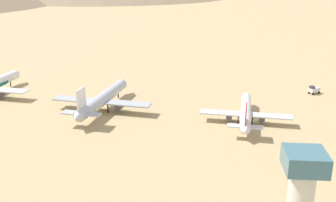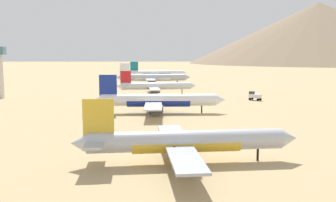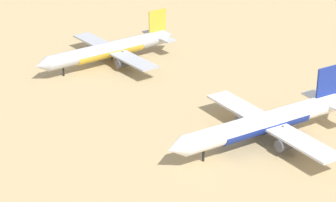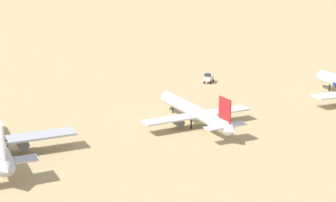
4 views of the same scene
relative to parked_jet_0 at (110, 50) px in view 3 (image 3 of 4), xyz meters
name	(u,v)px [view 3 (image 3 of 4)]	position (x,y,z in m)	size (l,w,h in m)	color
parked_jet_0	(110,50)	(0.00, 0.00, 0.00)	(42.96, 35.03, 12.39)	#B2B7C1
parked_jet_1	(265,123)	(6.18, 57.86, 0.33)	(46.09, 37.78, 13.38)	white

